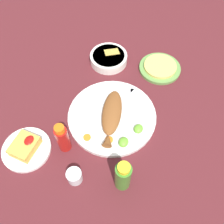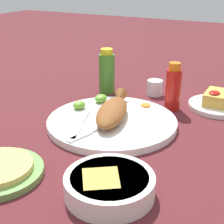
{
  "view_description": "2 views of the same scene",
  "coord_description": "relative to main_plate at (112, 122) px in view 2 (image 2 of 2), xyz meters",
  "views": [
    {
      "loc": [
        -0.47,
        -0.21,
        0.83
      ],
      "look_at": [
        0.0,
        0.0,
        0.04
      ],
      "focal_mm": 40.0,
      "sensor_mm": 36.0,
      "label": 1
    },
    {
      "loc": [
        0.73,
        0.38,
        0.39
      ],
      "look_at": [
        0.0,
        0.0,
        0.04
      ],
      "focal_mm": 55.0,
      "sensor_mm": 36.0,
      "label": 2
    }
  ],
  "objects": [
    {
      "name": "fork_near",
      "position": [
        0.09,
        -0.01,
        0.01
      ],
      "size": [
        0.18,
        0.07,
        0.0
      ],
      "rotation": [
        0.0,
        0.0,
        5.99
      ],
      "color": "silver",
      "rests_on": "main_plate"
    },
    {
      "name": "lime_wedge_side",
      "position": [
        -0.02,
        -0.12,
        0.02
      ],
      "size": [
        0.04,
        0.03,
        0.02
      ],
      "primitive_type": "ellipsoid",
      "color": "#6BB233",
      "rests_on": "main_plate"
    },
    {
      "name": "hot_sauce_bottle_red",
      "position": [
        -0.18,
        0.1,
        0.06
      ],
      "size": [
        0.04,
        0.04,
        0.14
      ],
      "color": "#B21914",
      "rests_on": "ground_plane"
    },
    {
      "name": "main_plate",
      "position": [
        0.0,
        0.0,
        0.0
      ],
      "size": [
        0.34,
        0.34,
        0.02
      ],
      "primitive_type": "cylinder",
      "color": "white",
      "rests_on": "ground_plane"
    },
    {
      "name": "side_plate_fries",
      "position": [
        -0.25,
        0.22,
        -0.0
      ],
      "size": [
        0.17,
        0.17,
        0.01
      ],
      "primitive_type": "cylinder",
      "color": "white",
      "rests_on": "ground_plane"
    },
    {
      "name": "hot_sauce_bottle_green",
      "position": [
        -0.22,
        -0.14,
        0.06
      ],
      "size": [
        0.05,
        0.05,
        0.15
      ],
      "color": "#3D8428",
      "rests_on": "ground_plane"
    },
    {
      "name": "fries_pile",
      "position": [
        -0.25,
        0.22,
        0.02
      ],
      "size": [
        0.1,
        0.08,
        0.04
      ],
      "color": "gold",
      "rests_on": "side_plate_fries"
    },
    {
      "name": "carrot_slice_mid",
      "position": [
        -0.1,
        -0.03,
        0.01
      ],
      "size": [
        0.03,
        0.03,
        0.0
      ],
      "primitive_type": "cylinder",
      "color": "orange",
      "rests_on": "main_plate"
    },
    {
      "name": "fried_fish",
      "position": [
        -0.01,
        -0.0,
        0.03
      ],
      "size": [
        0.25,
        0.13,
        0.04
      ],
      "rotation": [
        0.0,
        0.0,
        0.29
      ],
      "color": "brown",
      "rests_on": "main_plate"
    },
    {
      "name": "salt_cup",
      "position": [
        -0.27,
        0.01,
        0.01
      ],
      "size": [
        0.05,
        0.05,
        0.05
      ],
      "color": "silver",
      "rests_on": "ground_plane"
    },
    {
      "name": "fork_far",
      "position": [
        0.07,
        -0.05,
        0.01
      ],
      "size": [
        0.18,
        0.07,
        0.0
      ],
      "rotation": [
        0.0,
        0.0,
        6.59
      ],
      "color": "silver",
      "rests_on": "main_plate"
    },
    {
      "name": "carrot_slice_near",
      "position": [
        -0.13,
        0.04,
        0.01
      ],
      "size": [
        0.03,
        0.03,
        0.0
      ],
      "primitive_type": "cylinder",
      "color": "orange",
      "rests_on": "main_plate"
    },
    {
      "name": "ground_plane",
      "position": [
        0.0,
        0.0,
        -0.01
      ],
      "size": [
        4.0,
        4.0,
        0.0
      ],
      "primitive_type": "plane",
      "color": "#561E23"
    },
    {
      "name": "guacamole_bowl",
      "position": [
        0.27,
        0.14,
        0.01
      ],
      "size": [
        0.17,
        0.17,
        0.05
      ],
      "color": "white",
      "rests_on": "ground_plane"
    },
    {
      "name": "lime_wedge_main",
      "position": [
        -0.1,
        -0.09,
        0.02
      ],
      "size": [
        0.04,
        0.04,
        0.02
      ],
      "primitive_type": "ellipsoid",
      "color": "#6BB233",
      "rests_on": "main_plate"
    }
  ]
}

